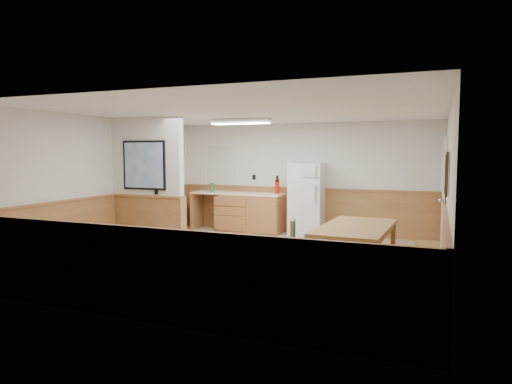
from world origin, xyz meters
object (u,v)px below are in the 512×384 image
at_px(refrigerator, 307,200).
at_px(dining_chair, 300,243).
at_px(dining_table, 356,232).
at_px(dining_bench, 429,257).
at_px(soap_bottle, 212,187).
at_px(fire_extinguisher, 277,186).

height_order(refrigerator, dining_chair, refrigerator).
distance_m(dining_table, dining_chair, 0.85).
height_order(dining_bench, dining_chair, dining_chair).
relative_size(dining_table, soap_bottle, 8.94).
bearing_deg(dining_chair, dining_bench, -3.11).
xyz_separation_m(dining_chair, soap_bottle, (-3.13, 3.24, 0.52)).
xyz_separation_m(dining_chair, fire_extinguisher, (-1.49, 3.25, 0.59)).
bearing_deg(dining_chair, soap_bottle, 118.89).
xyz_separation_m(refrigerator, fire_extinguisher, (-0.72, 0.08, 0.28)).
xyz_separation_m(refrigerator, dining_chair, (0.77, -3.17, -0.31)).
bearing_deg(soap_bottle, dining_bench, -30.04).
bearing_deg(dining_table, refrigerator, 120.75).
bearing_deg(dining_bench, fire_extinguisher, 134.99).
distance_m(refrigerator, soap_bottle, 2.38).
distance_m(dining_table, dining_bench, 1.08).
relative_size(dining_table, dining_chair, 2.33).
relative_size(dining_bench, soap_bottle, 7.08).
bearing_deg(fire_extinguisher, soap_bottle, -169.43).
bearing_deg(fire_extinguisher, dining_chair, -54.99).
xyz_separation_m(dining_bench, fire_extinguisher, (-3.30, 2.86, 0.74)).
relative_size(dining_chair, soap_bottle, 3.84).
relative_size(refrigerator, dining_bench, 1.02).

